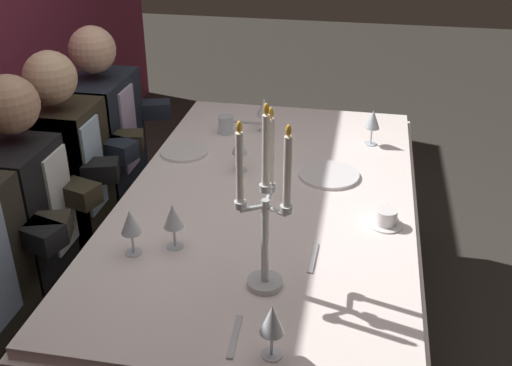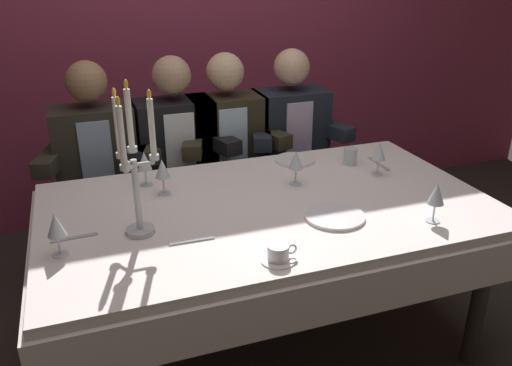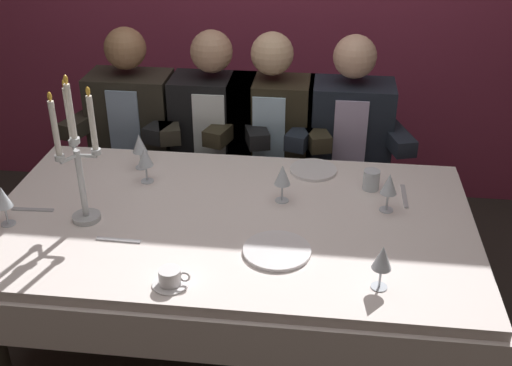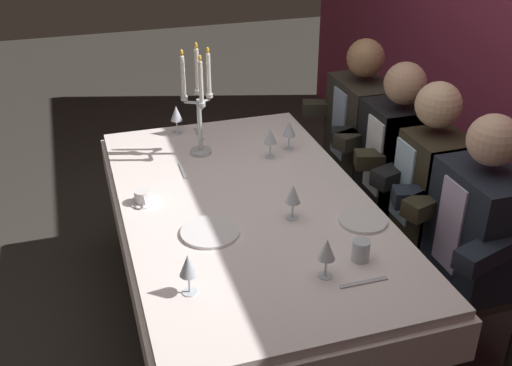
# 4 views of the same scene
# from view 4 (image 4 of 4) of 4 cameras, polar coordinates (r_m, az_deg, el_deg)

# --- Properties ---
(ground_plane) EXTENTS (12.00, 12.00, 0.00)m
(ground_plane) POSITION_cam_4_polar(r_m,az_deg,el_deg) (3.23, -0.80, -13.18)
(ground_plane) COLOR #332E29
(dining_table) EXTENTS (1.94, 1.14, 0.74)m
(dining_table) POSITION_cam_4_polar(r_m,az_deg,el_deg) (2.85, -0.88, -3.82)
(dining_table) COLOR white
(dining_table) RESTS_ON ground_plane
(candelabra) EXTENTS (0.15, 0.17, 0.59)m
(candelabra) POSITION_cam_4_polar(r_m,az_deg,el_deg) (3.14, -5.30, 7.10)
(candelabra) COLOR silver
(candelabra) RESTS_ON dining_table
(dinner_plate_0) EXTENTS (0.25, 0.25, 0.01)m
(dinner_plate_0) POSITION_cam_4_polar(r_m,az_deg,el_deg) (2.57, -4.26, -4.53)
(dinner_plate_0) COLOR white
(dinner_plate_0) RESTS_ON dining_table
(dinner_plate_1) EXTENTS (0.21, 0.21, 0.01)m
(dinner_plate_1) POSITION_cam_4_polar(r_m,az_deg,el_deg) (2.68, 9.83, -3.43)
(dinner_plate_1) COLOR white
(dinner_plate_1) RESTS_ON dining_table
(wine_glass_0) EXTENTS (0.07, 0.07, 0.16)m
(wine_glass_0) POSITION_cam_4_polar(r_m,az_deg,el_deg) (3.24, 3.08, 4.96)
(wine_glass_0) COLOR silver
(wine_glass_0) RESTS_ON dining_table
(wine_glass_1) EXTENTS (0.07, 0.07, 0.16)m
(wine_glass_1) POSITION_cam_4_polar(r_m,az_deg,el_deg) (3.45, -7.37, 6.33)
(wine_glass_1) COLOR silver
(wine_glass_1) RESTS_ON dining_table
(wine_glass_2) EXTENTS (0.07, 0.07, 0.16)m
(wine_glass_2) POSITION_cam_4_polar(r_m,az_deg,el_deg) (2.28, 6.55, -6.22)
(wine_glass_2) COLOR silver
(wine_glass_2) RESTS_ON dining_table
(wine_glass_3) EXTENTS (0.07, 0.07, 0.16)m
(wine_glass_3) POSITION_cam_4_polar(r_m,az_deg,el_deg) (2.62, 3.44, -1.08)
(wine_glass_3) COLOR silver
(wine_glass_3) RESTS_ON dining_table
(wine_glass_4) EXTENTS (0.07, 0.07, 0.16)m
(wine_glass_4) POSITION_cam_4_polar(r_m,az_deg,el_deg) (2.20, -6.28, -7.67)
(wine_glass_4) COLOR silver
(wine_glass_4) RESTS_ON dining_table
(wine_glass_5) EXTENTS (0.07, 0.07, 0.16)m
(wine_glass_5) POSITION_cam_4_polar(r_m,az_deg,el_deg) (3.15, 1.33, 4.28)
(wine_glass_5) COLOR silver
(wine_glass_5) RESTS_ON dining_table
(water_tumbler_0) EXTENTS (0.07, 0.07, 0.09)m
(water_tumbler_0) POSITION_cam_4_polar(r_m,az_deg,el_deg) (2.43, 9.67, -6.16)
(water_tumbler_0) COLOR silver
(water_tumbler_0) RESTS_ON dining_table
(coffee_cup_0) EXTENTS (0.13, 0.12, 0.06)m
(coffee_cup_0) POSITION_cam_4_polar(r_m,az_deg,el_deg) (2.82, -10.39, -1.32)
(coffee_cup_0) COLOR white
(coffee_cup_0) RESTS_ON dining_table
(fork_0) EXTENTS (0.17, 0.03, 0.01)m
(fork_0) POSITION_cam_4_polar(r_m,az_deg,el_deg) (3.47, -5.32, 4.53)
(fork_0) COLOR #B7B7BC
(fork_0) RESTS_ON dining_table
(knife_1) EXTENTS (0.02, 0.19, 0.01)m
(knife_1) POSITION_cam_4_polar(r_m,az_deg,el_deg) (2.33, 9.92, -9.02)
(knife_1) COLOR #B7B7BC
(knife_1) RESTS_ON dining_table
(fork_2) EXTENTS (0.17, 0.02, 0.01)m
(fork_2) POSITION_cam_4_polar(r_m,az_deg,el_deg) (3.08, -6.76, 1.17)
(fork_2) COLOR #B7B7BC
(fork_2) RESTS_ON dining_table
(seated_diner_0) EXTENTS (0.63, 0.48, 1.24)m
(seated_diner_0) POSITION_cam_4_polar(r_m,az_deg,el_deg) (3.64, 9.64, 5.30)
(seated_diner_0) COLOR #322D24
(seated_diner_0) RESTS_ON ground_plane
(seated_diner_1) EXTENTS (0.63, 0.48, 1.24)m
(seated_diner_1) POSITION_cam_4_polar(r_m,az_deg,el_deg) (3.29, 12.92, 2.39)
(seated_diner_1) COLOR #322D24
(seated_diner_1) RESTS_ON ground_plane
(seated_diner_2) EXTENTS (0.63, 0.48, 1.24)m
(seated_diner_2) POSITION_cam_4_polar(r_m,az_deg,el_deg) (3.07, 15.57, 0.03)
(seated_diner_2) COLOR #322D24
(seated_diner_2) RESTS_ON ground_plane
(seated_diner_3) EXTENTS (0.63, 0.48, 1.24)m
(seated_diner_3) POSITION_cam_4_polar(r_m,az_deg,el_deg) (2.79, 19.76, -3.70)
(seated_diner_3) COLOR #322D24
(seated_diner_3) RESTS_ON ground_plane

